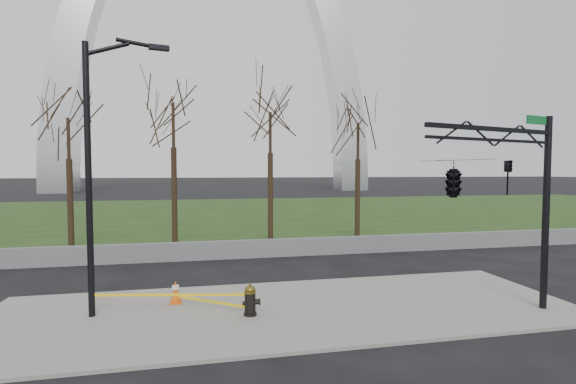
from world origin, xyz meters
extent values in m
plane|color=black|center=(0.00, 0.00, 0.00)|extent=(500.00, 500.00, 0.00)
cube|color=gray|center=(0.00, 0.00, 0.05)|extent=(18.00, 6.00, 0.10)
cube|color=#1A3212|center=(0.00, 30.00, 0.03)|extent=(120.00, 40.00, 0.06)
cube|color=#59595B|center=(0.00, 8.00, 0.45)|extent=(60.00, 0.30, 0.90)
cylinder|color=black|center=(-1.23, -0.37, 0.13)|extent=(0.38, 0.38, 0.07)
cylinder|color=black|center=(-1.23, -0.37, 0.44)|extent=(0.29, 0.29, 0.67)
cylinder|color=black|center=(-1.00, -0.40, 0.49)|extent=(0.25, 0.21, 0.18)
cylinder|color=black|center=(-1.40, -0.35, 0.46)|extent=(0.13, 0.13, 0.11)
cylinder|color=brown|center=(-1.23, -0.37, 0.80)|extent=(0.34, 0.34, 0.07)
ellipsoid|color=brown|center=(-1.23, -0.37, 0.86)|extent=(0.31, 0.31, 0.24)
cylinder|color=brown|center=(-1.23, -0.37, 1.00)|extent=(0.07, 0.07, 0.09)
cube|color=#E5540C|center=(-3.45, 1.22, 0.12)|extent=(0.41, 0.41, 0.04)
cone|color=#E5540C|center=(-3.45, 1.22, 0.49)|extent=(0.29, 0.29, 0.70)
cylinder|color=white|center=(-3.45, 1.22, 0.62)|extent=(0.22, 0.22, 0.11)
cylinder|color=black|center=(-5.77, 0.49, 4.00)|extent=(0.18, 0.18, 8.00)
cylinder|color=black|center=(-5.23, 0.59, 7.85)|extent=(1.26, 0.35, 0.56)
cylinder|color=black|center=(-4.40, 0.75, 8.10)|extent=(1.21, 0.34, 0.22)
cube|color=black|center=(-3.81, 0.86, 8.05)|extent=(0.63, 0.33, 0.14)
cylinder|color=black|center=(7.73, -1.59, 3.00)|extent=(0.20, 0.20, 6.00)
cube|color=black|center=(5.31, -2.22, 5.50)|extent=(4.87, 1.39, 0.12)
cube|color=black|center=(5.31, -2.22, 5.20)|extent=(4.86, 1.35, 0.08)
cube|color=#0C5926|center=(7.15, -1.74, 5.85)|extent=(0.88, 0.27, 0.25)
imported|color=black|center=(5.99, -2.04, 4.15)|extent=(0.21, 0.24, 1.00)
imported|color=black|center=(3.86, -2.60, 4.15)|extent=(1.14, 2.54, 1.00)
cube|color=yellow|center=(-3.50, 0.06, 0.72)|extent=(4.54, 0.87, 0.08)
cube|color=yellow|center=(-2.34, 0.43, 0.32)|extent=(2.22, 1.59, 0.08)
camera|label=1|loc=(-2.56, -12.18, 4.35)|focal=25.52mm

